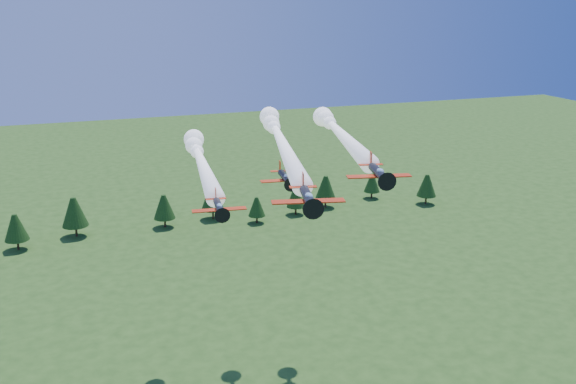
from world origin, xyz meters
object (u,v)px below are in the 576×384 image
object	(u,v)px
plane_left	(200,159)
plane_slot	(285,177)
plane_lead	(280,140)
plane_right	(339,132)

from	to	relation	value
plane_left	plane_slot	world-z (taller)	plane_slot
plane_slot	plane_left	bearing A→B (deg)	118.63
plane_lead	plane_left	world-z (taller)	plane_lead
plane_lead	plane_right	size ratio (longest dim) A/B	1.18
plane_lead	plane_slot	distance (m)	14.62
plane_lead	plane_left	size ratio (longest dim) A/B	1.24
plane_lead	plane_slot	size ratio (longest dim) A/B	7.20
plane_left	plane_right	bearing A→B (deg)	-3.10
plane_slot	plane_right	bearing A→B (deg)	52.78
plane_right	plane_left	bearing A→B (deg)	-176.99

